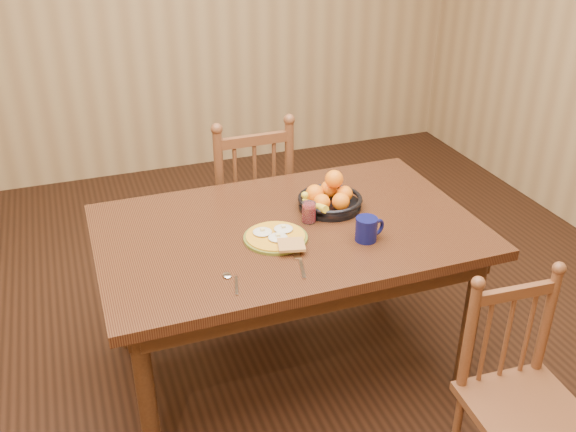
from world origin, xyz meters
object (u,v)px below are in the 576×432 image
object	(u,v)px
chair_near	(520,398)
dining_table	(288,244)
coffee_mug	(367,229)
breakfast_plate	(276,237)
chair_far	(247,205)
fruit_bowl	(330,198)

from	to	relation	value
chair_near	dining_table	bearing A→B (deg)	124.75
dining_table	coffee_mug	world-z (taller)	coffee_mug
dining_table	coffee_mug	distance (m)	0.37
dining_table	breakfast_plate	xyz separation A→B (m)	(-0.08, -0.09, 0.10)
breakfast_plate	chair_near	bearing A→B (deg)	-52.36
dining_table	chair_far	size ratio (longest dim) A/B	1.60
dining_table	chair_far	distance (m)	0.77
chair_far	chair_near	distance (m)	1.74
chair_near	breakfast_plate	bearing A→B (deg)	131.18
dining_table	fruit_bowl	distance (m)	0.29
coffee_mug	chair_near	bearing A→B (deg)	-67.59
breakfast_plate	coffee_mug	world-z (taller)	coffee_mug
coffee_mug	fruit_bowl	bearing A→B (deg)	95.57
dining_table	coffee_mug	bearing A→B (deg)	-39.03
breakfast_plate	coffee_mug	size ratio (longest dim) A/B	2.24
chair_far	breakfast_plate	distance (m)	0.89
chair_far	fruit_bowl	world-z (taller)	chair_far
coffee_mug	fruit_bowl	world-z (taller)	fruit_bowl
dining_table	chair_near	world-z (taller)	chair_near
chair_far	chair_near	bearing A→B (deg)	106.54
chair_near	fruit_bowl	bearing A→B (deg)	110.98
chair_far	coffee_mug	size ratio (longest dim) A/B	7.49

